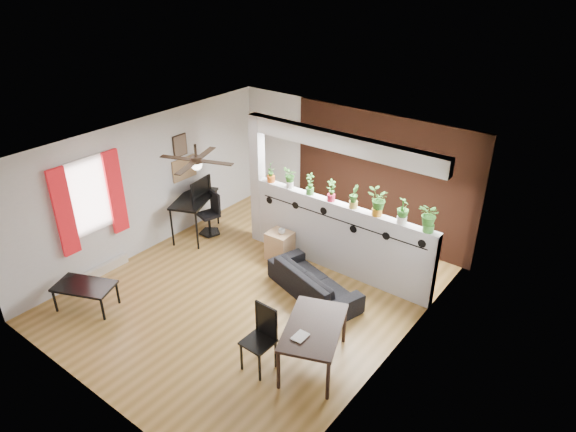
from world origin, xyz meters
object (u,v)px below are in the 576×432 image
Objects in this scene: sofa at (314,282)px; coffee_table at (84,287)px; potted_plant_2 at (310,183)px; cube_shelf at (280,245)px; dining_table at (314,330)px; potted_plant_4 at (354,196)px; potted_plant_7 at (430,217)px; cup at (282,231)px; potted_plant_0 at (271,171)px; ceiling_fan at (196,162)px; computer_desk at (194,201)px; potted_plant_5 at (378,202)px; potted_plant_3 at (331,190)px; potted_plant_1 at (290,177)px; office_chair at (211,216)px; folding_chair at (262,332)px; potted_plant_6 at (403,210)px.

sofa is 1.59× the size of coffee_table.
potted_plant_2 is 1.40m from cube_shelf.
potted_plant_4 is at bearing 109.07° from dining_table.
cup is at bearing -172.66° from potted_plant_7.
potted_plant_2 is (0.90, 0.00, -0.01)m from potted_plant_0.
potted_plant_0 is at bearing -180.00° from potted_plant_7.
potted_plant_0 is at bearing 146.91° from cup.
computer_desk is at bearing 141.86° from ceiling_fan.
cup is at bearing -168.91° from potted_plant_5.
potted_plant_3 is at bearing 18.75° from cube_shelf.
potted_plant_4 is (1.35, 0.00, 0.01)m from potted_plant_1.
potted_plant_0 reaches higher than cube_shelf.
ceiling_fan is 2.96× the size of potted_plant_3.
office_chair is (-1.25, -0.44, -1.19)m from potted_plant_0.
potted_plant_0 is at bearing 72.32° from coffee_table.
potted_plant_4 reaches higher than office_chair.
potted_plant_3 is 0.41× the size of folding_chair.
potted_plant_1 is 0.39× the size of folding_chair.
potted_plant_3 is at bearing 54.63° from coffee_table.
dining_table is at bearing -61.42° from potted_plant_3.
ceiling_fan is 2.99m from potted_plant_5.
potted_plant_1 is (0.45, 0.00, -0.02)m from potted_plant_0.
computer_desk is (-4.18, -0.66, -0.83)m from potted_plant_6.
dining_table is (2.59, -2.27, -0.97)m from potted_plant_0.
coffee_table is (0.37, -2.80, -0.36)m from computer_desk.
potted_plant_0 is 1.81m from computer_desk.
potted_plant_0 is 3.16m from potted_plant_7.
coffee_table is (-3.81, -3.46, -1.19)m from potted_plant_6.
potted_plant_7 is at bearing 67.65° from folding_chair.
cube_shelf is at bearing -165.70° from potted_plant_4.
ceiling_fan is 2.16m from potted_plant_2.
potted_plant_1 is 0.71× the size of cube_shelf.
potted_plant_4 is at bearing 11.98° from cube_shelf.
dining_table is at bearing -81.65° from potted_plant_5.
potted_plant_7 is (3.18, 1.80, -0.71)m from ceiling_fan.
potted_plant_7 reaches higher than dining_table.
dining_table is at bearing -44.64° from cube_shelf.
office_chair is at bearing -168.51° from potted_plant_2.
cup is (-1.74, -0.34, -1.00)m from potted_plant_5.
ceiling_fan is 3.72m from potted_plant_7.
potted_plant_3 is 0.45× the size of office_chair.
potted_plant_0 reaches higher than office_chair.
potted_plant_4 is at bearing 49.96° from coffee_table.
potted_plant_6 is 0.45m from potted_plant_7.
potted_plant_2 is 1.35m from potted_plant_5.
potted_plant_3 is 0.97× the size of potted_plant_4.
potted_plant_2 is at bearing 180.00° from potted_plant_7.
potted_plant_3 is at bearing 13.18° from computer_desk.
coffee_table is (-3.36, -3.46, -1.20)m from potted_plant_5.
sofa is at bearing 28.26° from ceiling_fan.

